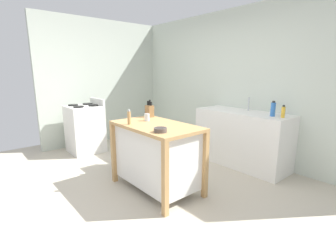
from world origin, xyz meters
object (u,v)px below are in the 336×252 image
object	(u,v)px
sink_faucet	(249,104)
bottle_spray_cleaner	(273,109)
trash_bin	(129,150)
kitchen_island	(156,153)
stove	(85,128)
bottle_dish_soap	(283,112)
pepper_grinder	(129,117)
drinking_cup	(147,117)
bowl_ceramic_wide	(160,130)
knife_block	(150,111)

from	to	relation	value
sink_faucet	bottle_spray_cleaner	distance (m)	0.54
trash_bin	bottle_spray_cleaner	world-z (taller)	bottle_spray_cleaner
kitchen_island	stove	xyz separation A→B (m)	(-2.13, -0.09, -0.04)
trash_bin	bottle_dish_soap	xyz separation A→B (m)	(1.70, 1.50, 0.66)
pepper_grinder	trash_bin	bearing A→B (deg)	150.39
drinking_cup	kitchen_island	bearing A→B (deg)	-9.82
kitchen_island	bowl_ceramic_wide	xyz separation A→B (m)	(0.35, -0.21, 0.41)
pepper_grinder	trash_bin	size ratio (longest dim) A/B	0.30
trash_bin	bottle_spray_cleaner	xyz separation A→B (m)	(1.55, 1.49, 0.69)
pepper_grinder	sink_faucet	bearing A→B (deg)	78.00
bowl_ceramic_wide	sink_faucet	size ratio (longest dim) A/B	0.67
pepper_grinder	bottle_dish_soap	world-z (taller)	bottle_dish_soap
sink_faucet	bottle_spray_cleaner	world-z (taller)	bottle_spray_cleaner
knife_block	bowl_ceramic_wide	distance (m)	0.94
knife_block	bottle_spray_cleaner	size ratio (longest dim) A/B	1.13
bottle_dish_soap	stove	size ratio (longest dim) A/B	0.18
kitchen_island	bottle_dish_soap	xyz separation A→B (m)	(0.86, 1.59, 0.49)
bottle_dish_soap	bottle_spray_cleaner	size ratio (longest dim) A/B	0.80
drinking_cup	pepper_grinder	distance (m)	0.30
bottle_spray_cleaner	sink_faucet	bearing A→B (deg)	160.66
kitchen_island	sink_faucet	bearing A→B (deg)	83.41
bowl_ceramic_wide	pepper_grinder	distance (m)	0.58
drinking_cup	pepper_grinder	xyz separation A→B (m)	(0.03, -0.30, 0.04)
kitchen_island	drinking_cup	distance (m)	0.51
stove	sink_faucet	bearing A→B (deg)	38.49
bowl_ceramic_wide	stove	xyz separation A→B (m)	(-2.48, 0.11, -0.45)
kitchen_island	stove	world-z (taller)	stove
sink_faucet	stove	size ratio (longest dim) A/B	0.22
sink_faucet	bottle_spray_cleaner	xyz separation A→B (m)	(0.51, -0.18, -0.01)
drinking_cup	bottle_dish_soap	bearing A→B (deg)	54.22
kitchen_island	bowl_ceramic_wide	bearing A→B (deg)	-30.45
drinking_cup	stove	size ratio (longest dim) A/B	0.10
bowl_ceramic_wide	trash_bin	bearing A→B (deg)	165.83
drinking_cup	pepper_grinder	world-z (taller)	pepper_grinder
pepper_grinder	stove	world-z (taller)	pepper_grinder
knife_block	trash_bin	bearing A→B (deg)	-156.99
drinking_cup	trash_bin	world-z (taller)	drinking_cup
drinking_cup	pepper_grinder	bearing A→B (deg)	-84.22
pepper_grinder	bottle_dish_soap	xyz separation A→B (m)	(1.09, 1.85, 0.01)
bowl_ceramic_wide	bottle_spray_cleaner	size ratio (longest dim) A/B	0.66
bowl_ceramic_wide	trash_bin	xyz separation A→B (m)	(-1.18, 0.30, -0.59)
kitchen_island	knife_block	bearing A→B (deg)	152.58
knife_block	bottle_dish_soap	bearing A→B (deg)	45.24
bowl_ceramic_wide	drinking_cup	size ratio (longest dim) A/B	1.49
pepper_grinder	bowl_ceramic_wide	bearing A→B (deg)	4.70
bowl_ceramic_wide	bottle_spray_cleaner	distance (m)	1.83
kitchen_island	bottle_dish_soap	world-z (taller)	bottle_dish_soap
knife_block	sink_faucet	size ratio (longest dim) A/B	1.15
knife_block	bottle_spray_cleaner	distance (m)	1.79
bottle_spray_cleaner	bowl_ceramic_wide	bearing A→B (deg)	-101.47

